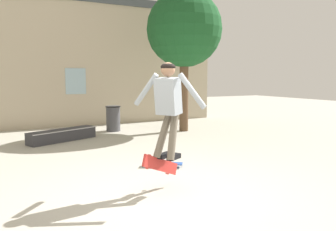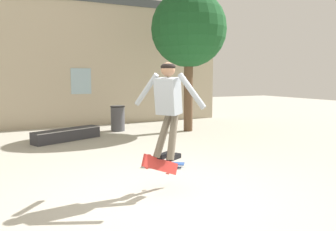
{
  "view_description": "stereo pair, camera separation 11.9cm",
  "coord_description": "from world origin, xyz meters",
  "px_view_note": "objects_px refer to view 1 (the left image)",
  "views": [
    {
      "loc": [
        -2.06,
        -4.11,
        1.73
      ],
      "look_at": [
        0.14,
        0.15,
        1.17
      ],
      "focal_mm": 35.0,
      "sensor_mm": 36.0,
      "label": 1
    },
    {
      "loc": [
        -1.96,
        -4.17,
        1.73
      ],
      "look_at": [
        0.14,
        0.15,
        1.17
      ],
      "focal_mm": 35.0,
      "sensor_mm": 36.0,
      "label": 2
    }
  ],
  "objects_px": {
    "skate_ledge": "(63,135)",
    "skater": "(168,102)",
    "tree_right": "(184,30)",
    "trash_bin": "(113,118)",
    "skateboard_flipping": "(160,165)",
    "skateboard_resting": "(163,164)"
  },
  "relations": [
    {
      "from": "skate_ledge",
      "to": "skater",
      "type": "height_order",
      "value": "skater"
    },
    {
      "from": "tree_right",
      "to": "trash_bin",
      "type": "xyz_separation_m",
      "value": [
        -2.04,
        1.01,
        -2.77
      ]
    },
    {
      "from": "skate_ledge",
      "to": "skateboard_flipping",
      "type": "relative_size",
      "value": 2.63
    },
    {
      "from": "skate_ledge",
      "to": "trash_bin",
      "type": "height_order",
      "value": "trash_bin"
    },
    {
      "from": "skate_ledge",
      "to": "trash_bin",
      "type": "bearing_deg",
      "value": 6.04
    },
    {
      "from": "tree_right",
      "to": "skater",
      "type": "xyz_separation_m",
      "value": [
        -3.07,
        -4.82,
        -1.83
      ]
    },
    {
      "from": "skate_ledge",
      "to": "skateboard_flipping",
      "type": "bearing_deg",
      "value": -105.33
    },
    {
      "from": "skateboard_resting",
      "to": "trash_bin",
      "type": "bearing_deg",
      "value": -63.92
    },
    {
      "from": "skate_ledge",
      "to": "skateboard_resting",
      "type": "height_order",
      "value": "skate_ledge"
    },
    {
      "from": "skater",
      "to": "skateboard_flipping",
      "type": "height_order",
      "value": "skater"
    },
    {
      "from": "skate_ledge",
      "to": "skater",
      "type": "distance_m",
      "value": 5.06
    },
    {
      "from": "skateboard_resting",
      "to": "skate_ledge",
      "type": "bearing_deg",
      "value": -38.47
    },
    {
      "from": "tree_right",
      "to": "skate_ledge",
      "type": "xyz_separation_m",
      "value": [
        -3.79,
        0.03,
        -3.04
      ]
    },
    {
      "from": "skater",
      "to": "skateboard_resting",
      "type": "xyz_separation_m",
      "value": [
        0.54,
        1.26,
        -1.3
      ]
    },
    {
      "from": "tree_right",
      "to": "trash_bin",
      "type": "bearing_deg",
      "value": 153.77
    },
    {
      "from": "tree_right",
      "to": "skater",
      "type": "distance_m",
      "value": 6.0
    },
    {
      "from": "skateboard_flipping",
      "to": "skateboard_resting",
      "type": "bearing_deg",
      "value": 42.72
    },
    {
      "from": "tree_right",
      "to": "trash_bin",
      "type": "height_order",
      "value": "tree_right"
    },
    {
      "from": "trash_bin",
      "to": "skateboard_resting",
      "type": "relative_size",
      "value": 1.09
    },
    {
      "from": "skate_ledge",
      "to": "skateboard_resting",
      "type": "relative_size",
      "value": 2.58
    },
    {
      "from": "trash_bin",
      "to": "skate_ledge",
      "type": "bearing_deg",
      "value": -150.9
    },
    {
      "from": "skate_ledge",
      "to": "skateboard_resting",
      "type": "distance_m",
      "value": 3.81
    }
  ]
}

